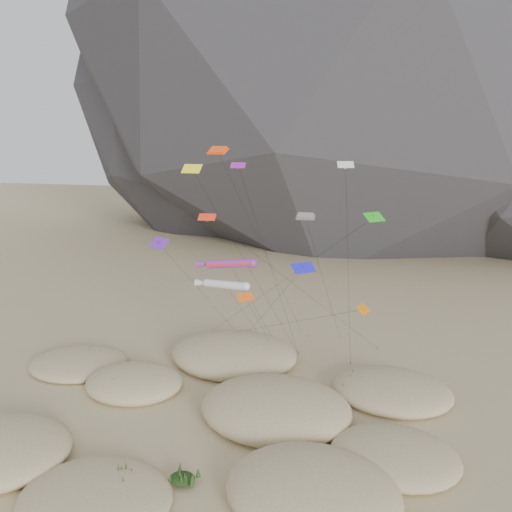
{
  "coord_description": "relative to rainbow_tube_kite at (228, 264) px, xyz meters",
  "views": [
    {
      "loc": [
        15.33,
        -38.92,
        26.9
      ],
      "look_at": [
        0.87,
        12.0,
        14.92
      ],
      "focal_mm": 35.0,
      "sensor_mm": 36.0,
      "label": 1
    }
  ],
  "objects": [
    {
      "name": "kite_stakes",
      "position": [
        4.32,
        11.01,
        -13.59
      ],
      "size": [
        24.15,
        7.57,
        0.3
      ],
      "color": "#3F2D1E",
      "rests_on": "ground"
    },
    {
      "name": "rainbow_tube_kite",
      "position": [
        0.0,
        0.0,
        0.0
      ],
      "size": [
        7.24,
        12.25,
        14.55
      ],
      "color": "#FF251A",
      "rests_on": "ground"
    },
    {
      "name": "multi_parafoil",
      "position": [
        8.44,
        1.9,
        5.14
      ],
      "size": [
        3.94,
        14.21,
        19.58
      ],
      "color": "#DB5517",
      "rests_on": "ground"
    },
    {
      "name": "dune_grass",
      "position": [
        2.04,
        -9.32,
        -12.88
      ],
      "size": [
        39.43,
        27.72,
        1.57
      ],
      "color": "black",
      "rests_on": "ground"
    },
    {
      "name": "dunes",
      "position": [
        2.15,
        -7.91,
        -12.99
      ],
      "size": [
        49.89,
        39.39,
        4.07
      ],
      "color": "#CCB789",
      "rests_on": "ground"
    },
    {
      "name": "ground",
      "position": [
        2.53,
        -12.37,
        -13.74
      ],
      "size": [
        500.0,
        500.0,
        0.0
      ],
      "primitive_type": "plane",
      "color": "#CCB789",
      "rests_on": "ground"
    },
    {
      "name": "delta_kites",
      "position": [
        4.82,
        -1.33,
        3.48
      ],
      "size": [
        25.46,
        22.23,
        25.08
      ],
      "color": "#FFFE1A",
      "rests_on": "ground"
    },
    {
      "name": "orange_parafoil",
      "position": [
        -2.27,
        3.94,
        12.04
      ],
      "size": [
        9.38,
        13.51,
        26.61
      ],
      "color": "#FF490D",
      "rests_on": "ground"
    },
    {
      "name": "white_tube_kite",
      "position": [
        -0.55,
        -0.12,
        -2.44
      ],
      "size": [
        7.26,
        13.95,
        12.04
      ],
      "color": "silver",
      "rests_on": "ground"
    }
  ]
}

